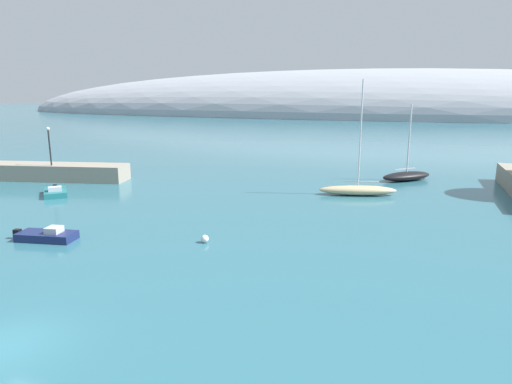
# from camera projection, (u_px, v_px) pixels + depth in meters

# --- Properties ---
(water) EXTENTS (600.00, 600.00, 0.00)m
(water) POSITION_uv_depth(u_px,v_px,m) (7.00, 346.00, 17.33)
(water) COLOR #2D6675
(water) RESTS_ON ground
(breakwater_rocks) EXTENTS (19.39, 7.32, 1.78)m
(breakwater_rocks) POSITION_uv_depth(u_px,v_px,m) (43.00, 172.00, 50.22)
(breakwater_rocks) COLOR gray
(breakwater_rocks) RESTS_ON ground
(distant_ridge) EXTENTS (331.44, 76.01, 37.68)m
(distant_ridge) POSITION_uv_depth(u_px,v_px,m) (357.00, 115.00, 187.81)
(distant_ridge) COLOR #999EA8
(distant_ridge) RESTS_ON ground
(sailboat_black_near_shore) EXTENTS (6.10, 5.89, 8.32)m
(sailboat_black_near_shore) POSITION_uv_depth(u_px,v_px,m) (406.00, 175.00, 49.75)
(sailboat_black_near_shore) COLOR black
(sailboat_black_near_shore) RESTS_ON water
(sailboat_sand_mid_mooring) EXTENTS (7.46, 3.51, 10.75)m
(sailboat_sand_mid_mooring) POSITION_uv_depth(u_px,v_px,m) (358.00, 189.00, 42.64)
(sailboat_sand_mid_mooring) COLOR #C6B284
(sailboat_sand_mid_mooring) RESTS_ON water
(motorboat_navy_foreground) EXTENTS (4.33, 2.25, 0.94)m
(motorboat_navy_foreground) POSITION_uv_depth(u_px,v_px,m) (47.00, 236.00, 29.68)
(motorboat_navy_foreground) COLOR navy
(motorboat_navy_foreground) RESTS_ON water
(motorboat_teal_outer) EXTENTS (3.97, 4.04, 0.93)m
(motorboat_teal_outer) POSITION_uv_depth(u_px,v_px,m) (55.00, 192.00, 42.62)
(motorboat_teal_outer) COLOR #1E6B70
(motorboat_teal_outer) RESTS_ON water
(mooring_buoy_white) EXTENTS (0.52, 0.52, 0.52)m
(mooring_buoy_white) POSITION_uv_depth(u_px,v_px,m) (205.00, 239.00, 29.20)
(mooring_buoy_white) COLOR silver
(mooring_buoy_white) RESTS_ON water
(harbor_lamp_post) EXTENTS (0.36, 0.36, 4.17)m
(harbor_lamp_post) POSITION_uv_depth(u_px,v_px,m) (49.00, 142.00, 48.30)
(harbor_lamp_post) COLOR black
(harbor_lamp_post) RESTS_ON breakwater_rocks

